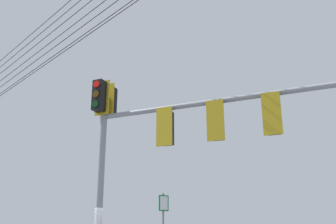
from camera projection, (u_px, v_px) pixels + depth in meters
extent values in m
cylinder|color=gray|center=(100.00, 194.00, 10.79)|extent=(0.20, 0.20, 5.75)
cylinder|color=gray|center=(209.00, 102.00, 10.28)|extent=(5.63, 3.09, 0.14)
cube|color=black|center=(110.00, 102.00, 11.91)|extent=(0.41, 0.41, 0.90)
cube|color=#B29319|center=(107.00, 101.00, 11.76)|extent=(0.41, 0.24, 1.04)
cylinder|color=red|center=(113.00, 95.00, 12.14)|extent=(0.19, 0.12, 0.20)
cylinder|color=#3C2703|center=(113.00, 104.00, 12.05)|extent=(0.19, 0.12, 0.20)
cylinder|color=black|center=(113.00, 113.00, 11.96)|extent=(0.19, 0.12, 0.20)
cube|color=black|center=(99.00, 96.00, 11.38)|extent=(0.41, 0.41, 0.90)
cube|color=#B29319|center=(102.00, 98.00, 11.53)|extent=(0.41, 0.24, 1.04)
cylinder|color=red|center=(96.00, 84.00, 11.33)|extent=(0.19, 0.12, 0.20)
cylinder|color=#3C2703|center=(96.00, 94.00, 11.24)|extent=(0.19, 0.12, 0.20)
cylinder|color=black|center=(95.00, 104.00, 11.15)|extent=(0.19, 0.12, 0.20)
cube|color=black|center=(167.00, 128.00, 10.55)|extent=(0.41, 0.41, 0.90)
cube|color=#B29319|center=(164.00, 126.00, 10.40)|extent=(0.41, 0.25, 1.04)
cylinder|color=red|center=(169.00, 119.00, 10.79)|extent=(0.19, 0.12, 0.20)
cylinder|color=#3C2703|center=(169.00, 130.00, 10.70)|extent=(0.19, 0.12, 0.20)
cylinder|color=black|center=(169.00, 140.00, 10.60)|extent=(0.19, 0.12, 0.20)
cube|color=black|center=(217.00, 122.00, 10.03)|extent=(0.41, 0.41, 0.90)
cube|color=#B29319|center=(215.00, 120.00, 9.88)|extent=(0.40, 0.26, 1.04)
cylinder|color=red|center=(218.00, 113.00, 10.27)|extent=(0.19, 0.13, 0.20)
cylinder|color=#3C2703|center=(219.00, 124.00, 10.18)|extent=(0.19, 0.13, 0.20)
cylinder|color=black|center=(219.00, 135.00, 10.08)|extent=(0.19, 0.13, 0.20)
cube|color=black|center=(273.00, 115.00, 9.51)|extent=(0.41, 0.41, 0.90)
cube|color=#B29319|center=(272.00, 113.00, 9.36)|extent=(0.40, 0.25, 1.04)
cylinder|color=red|center=(273.00, 106.00, 9.75)|extent=(0.19, 0.13, 0.20)
cylinder|color=#3C2703|center=(274.00, 117.00, 9.66)|extent=(0.19, 0.13, 0.20)
cylinder|color=black|center=(275.00, 129.00, 9.56)|extent=(0.19, 0.13, 0.20)
cube|color=#0C7238|center=(164.00, 203.00, 10.82)|extent=(0.08, 0.29, 0.42)
cube|color=white|center=(164.00, 203.00, 10.81)|extent=(0.05, 0.23, 0.36)
cylinder|color=black|center=(92.00, 32.00, 13.16)|extent=(21.56, 1.28, 0.19)
cylinder|color=black|center=(92.00, 29.00, 13.20)|extent=(21.56, 1.28, 0.19)
cylinder|color=black|center=(93.00, 19.00, 13.32)|extent=(21.56, 1.28, 0.19)
cylinder|color=black|center=(94.00, 9.00, 13.43)|extent=(21.56, 1.28, 0.19)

